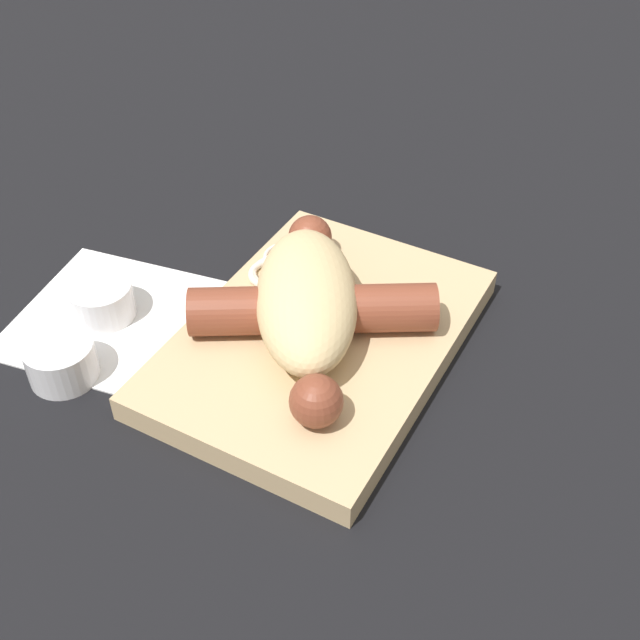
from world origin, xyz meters
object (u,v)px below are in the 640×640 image
(food_tray, at_px, (320,340))
(condiment_cup_far, at_px, (62,363))
(condiment_cup_near, at_px, (102,303))
(sausage, at_px, (313,310))
(bread_roll, at_px, (309,295))

(food_tray, distance_m, condiment_cup_far, 0.19)
(condiment_cup_near, xyz_separation_m, condiment_cup_far, (0.06, 0.02, 0.00))
(condiment_cup_far, bearing_deg, sausage, 128.06)
(food_tray, distance_m, sausage, 0.03)
(condiment_cup_near, bearing_deg, food_tray, 105.75)
(sausage, height_order, condiment_cup_far, sausage)
(food_tray, xyz_separation_m, bread_roll, (-0.00, -0.01, 0.04))
(food_tray, height_order, sausage, sausage)
(condiment_cup_near, relative_size, condiment_cup_far, 1.00)
(sausage, relative_size, condiment_cup_near, 3.76)
(bread_roll, distance_m, condiment_cup_far, 0.18)
(bread_roll, distance_m, condiment_cup_near, 0.17)
(bread_roll, height_order, condiment_cup_far, bread_roll)
(food_tray, relative_size, sausage, 1.36)
(sausage, bearing_deg, condiment_cup_near, -73.78)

